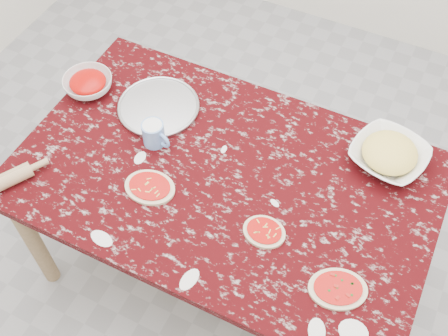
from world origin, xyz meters
TOP-DOWN VIEW (x-y plane):
  - ground at (0.00, 0.00)m, footprint 4.00×4.00m
  - worktable at (0.00, 0.00)m, footprint 1.60×1.00m
  - pizza_tray at (-0.40, 0.19)m, footprint 0.35×0.35m
  - sauce_bowl at (-0.72, 0.16)m, footprint 0.24×0.24m
  - cheese_bowl at (0.54, 0.34)m, footprint 0.34×0.34m
  - flour_mug at (-0.32, 0.03)m, footprint 0.13×0.09m
  - pizza_left at (-0.22, -0.18)m, footprint 0.21×0.17m
  - pizza_mid at (0.24, -0.16)m, footprint 0.15×0.13m
  - pizza_right at (0.54, -0.25)m, footprint 0.24×0.22m

SIDE VIEW (x-z plane):
  - ground at x=0.00m, z-range 0.00..0.00m
  - worktable at x=0.00m, z-range 0.29..1.04m
  - pizza_tray at x=-0.40m, z-range 0.75..0.76m
  - pizza_left at x=-0.22m, z-range 0.75..0.77m
  - pizza_right at x=0.54m, z-range 0.75..0.77m
  - pizza_mid at x=0.24m, z-range 0.75..0.77m
  - sauce_bowl at x=-0.72m, z-range 0.75..0.82m
  - cheese_bowl at x=0.54m, z-range 0.75..0.82m
  - flour_mug at x=-0.32m, z-range 0.75..0.86m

